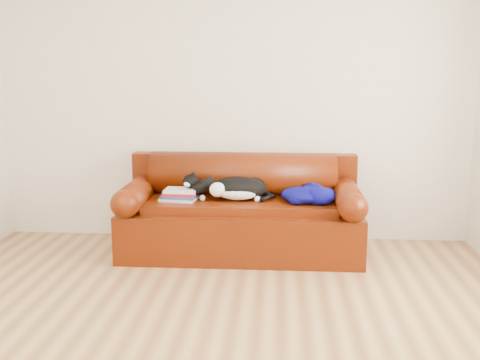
{
  "coord_description": "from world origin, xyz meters",
  "views": [
    {
      "loc": [
        0.45,
        -3.34,
        1.62
      ],
      "look_at": [
        0.11,
        1.35,
        0.7
      ],
      "focal_mm": 42.0,
      "sensor_mm": 36.0,
      "label": 1
    }
  ],
  "objects_px": {
    "sofa_base": "(241,227)",
    "blanket": "(307,194)",
    "cat": "(238,189)",
    "book_stack": "(180,195)"
  },
  "relations": [
    {
      "from": "sofa_base",
      "to": "blanket",
      "type": "bearing_deg",
      "value": -7.1
    },
    {
      "from": "sofa_base",
      "to": "cat",
      "type": "distance_m",
      "value": 0.37
    },
    {
      "from": "sofa_base",
      "to": "cat",
      "type": "relative_size",
      "value": 2.91
    },
    {
      "from": "book_stack",
      "to": "sofa_base",
      "type": "bearing_deg",
      "value": 9.33
    },
    {
      "from": "sofa_base",
      "to": "book_stack",
      "type": "bearing_deg",
      "value": -170.67
    },
    {
      "from": "cat",
      "to": "book_stack",
      "type": "bearing_deg",
      "value": 164.99
    },
    {
      "from": "book_stack",
      "to": "cat",
      "type": "xyz_separation_m",
      "value": [
        0.5,
        0.04,
        0.05
      ]
    },
    {
      "from": "sofa_base",
      "to": "book_stack",
      "type": "xyz_separation_m",
      "value": [
        -0.53,
        -0.09,
        0.31
      ]
    },
    {
      "from": "book_stack",
      "to": "blanket",
      "type": "xyz_separation_m",
      "value": [
        1.11,
        0.02,
        0.02
      ]
    },
    {
      "from": "sofa_base",
      "to": "cat",
      "type": "bearing_deg",
      "value": -119.6
    }
  ]
}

